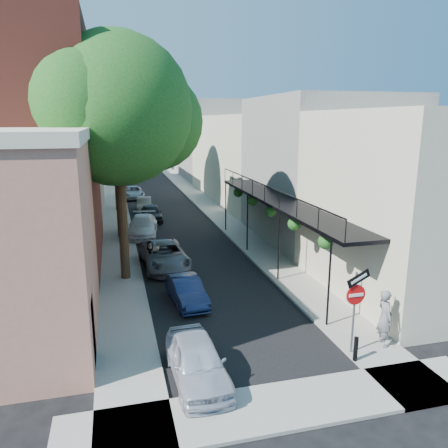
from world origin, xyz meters
TOP-DOWN VIEW (x-y plane):
  - ground at (0.00, 0.00)m, footprint 160.00×160.00m
  - road_surface at (0.00, 30.00)m, footprint 6.00×64.00m
  - sidewalk_left at (-4.00, 30.00)m, footprint 2.00×64.00m
  - sidewalk_right at (4.00, 30.00)m, footprint 2.00×64.00m
  - sidewalk_cross at (0.00, -1.00)m, footprint 12.00×2.00m
  - buildings_left at (-9.30, 28.76)m, footprint 10.10×59.10m
  - buildings_right at (8.99, 29.49)m, footprint 9.80×55.00m
  - sign_post at (3.16, 0.97)m, footprint 0.89×0.17m
  - bollard at (3.00, 0.50)m, footprint 0.14×0.14m
  - oak_near at (-3.37, 10.26)m, footprint 7.48×6.80m
  - oak_mid at (-3.42, 18.23)m, footprint 6.60×6.00m
  - oak_far at (-3.35, 27.27)m, footprint 7.70×7.00m
  - parked_car_a at (-2.05, 0.83)m, footprint 1.64×3.85m
  - parked_car_b at (-1.40, 6.52)m, footprint 1.48×3.46m
  - parked_car_c at (-1.74, 11.36)m, footprint 2.45×4.92m
  - parked_car_d at (-2.39, 18.19)m, footprint 2.46×4.80m
  - parked_car_e at (-1.40, 22.61)m, footprint 1.52×3.68m
  - parked_car_f at (-1.68, 26.49)m, footprint 1.41×3.55m
  - parked_car_g at (-2.27, 33.12)m, footprint 2.13×4.31m
  - pedestrian at (4.45, 1.18)m, footprint 0.54×0.76m

SIDE VIEW (x-z plane):
  - ground at x=0.00m, z-range 0.00..0.00m
  - road_surface at x=0.00m, z-range 0.00..0.01m
  - sidewalk_left at x=-4.00m, z-range 0.00..0.12m
  - sidewalk_right at x=4.00m, z-range 0.00..0.12m
  - sidewalk_cross at x=0.00m, z-range 0.00..0.12m
  - bollard at x=3.00m, z-range 0.12..0.92m
  - parked_car_b at x=-1.40m, z-range 0.00..1.11m
  - parked_car_f at x=-1.68m, z-range 0.00..1.15m
  - parked_car_g at x=-2.27m, z-range 0.00..1.18m
  - parked_car_e at x=-1.40m, z-range 0.00..1.25m
  - parked_car_a at x=-2.05m, z-range 0.00..1.30m
  - parked_car_d at x=-2.39m, z-range 0.00..1.33m
  - parked_car_c at x=-1.74m, z-range 0.00..1.34m
  - pedestrian at x=4.45m, z-range 0.12..2.08m
  - sign_post at x=3.16m, z-range 0.54..3.53m
  - buildings_right at x=8.99m, z-range -0.58..9.42m
  - buildings_left at x=-9.30m, z-range -1.06..10.94m
  - oak_mid at x=-3.42m, z-range 1.96..12.16m
  - oak_near at x=-3.37m, z-range 2.17..13.59m
  - oak_far at x=-3.35m, z-range 2.31..14.21m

